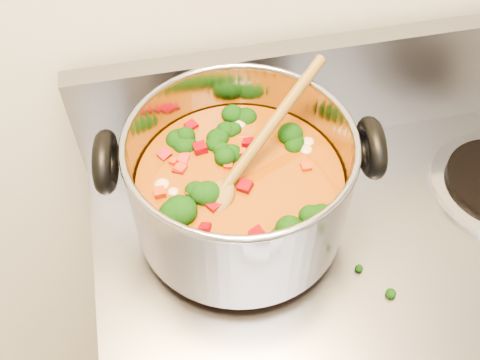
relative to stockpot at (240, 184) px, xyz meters
name	(u,v)px	position (x,y,z in m)	size (l,w,h in m)	color
stockpot	(240,184)	(0.00, 0.00, 0.00)	(0.32, 0.26, 0.16)	#9D9CA4
wooden_spoon	(243,163)	(0.00, 0.00, 0.03)	(0.20, 0.16, 0.10)	brown
cooktop_crumbs	(234,174)	(0.01, 0.08, -0.08)	(0.21, 0.19, 0.01)	black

